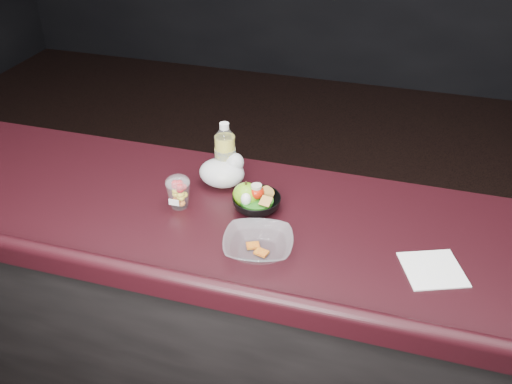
# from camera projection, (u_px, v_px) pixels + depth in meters

# --- Properties ---
(counter) EXTENTS (4.06, 0.71, 1.02)m
(counter) POSITION_uv_depth(u_px,v_px,m) (260.00, 333.00, 2.07)
(counter) COLOR black
(counter) RESTS_ON ground
(lemonade_bottle) EXTENTS (0.07, 0.07, 0.22)m
(lemonade_bottle) POSITION_uv_depth(u_px,v_px,m) (225.00, 157.00, 1.94)
(lemonade_bottle) COLOR yellow
(lemonade_bottle) RESTS_ON counter
(fruit_cup) EXTENTS (0.08, 0.08, 0.11)m
(fruit_cup) POSITION_uv_depth(u_px,v_px,m) (178.00, 191.00, 1.83)
(fruit_cup) COLOR white
(fruit_cup) RESTS_ON counter
(green_apple) EXTENTS (0.09, 0.09, 0.09)m
(green_apple) POSITION_uv_depth(u_px,v_px,m) (246.00, 195.00, 1.84)
(green_apple) COLOR #48840F
(green_apple) RESTS_ON counter
(plastic_bag) EXTENTS (0.16, 0.13, 0.12)m
(plastic_bag) POSITION_uv_depth(u_px,v_px,m) (223.00, 172.00, 1.94)
(plastic_bag) COLOR silver
(plastic_bag) RESTS_ON counter
(snack_bowl) EXTENTS (0.20, 0.20, 0.09)m
(snack_bowl) POSITION_uv_depth(u_px,v_px,m) (256.00, 202.00, 1.82)
(snack_bowl) COLOR black
(snack_bowl) RESTS_ON counter
(takeout_bowl) EXTENTS (0.24, 0.24, 0.05)m
(takeout_bowl) POSITION_uv_depth(u_px,v_px,m) (258.00, 245.00, 1.65)
(takeout_bowl) COLOR silver
(takeout_bowl) RESTS_ON counter
(paper_napkin) EXTENTS (0.21, 0.21, 0.00)m
(paper_napkin) POSITION_uv_depth(u_px,v_px,m) (433.00, 269.00, 1.59)
(paper_napkin) COLOR white
(paper_napkin) RESTS_ON counter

